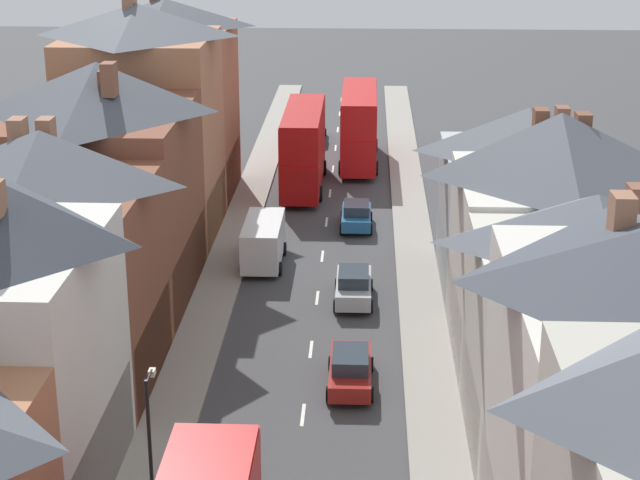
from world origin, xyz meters
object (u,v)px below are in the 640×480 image
object	(u,v)px
car_near_blue	(354,285)
car_parked_left_a	(350,368)
car_near_silver	(313,130)
double_decker_bus_lead	(359,125)
delivery_van	(263,241)
car_parked_left_b	(356,215)
street_lamp	(151,444)
double_decker_bus_far_approaching	(303,147)

from	to	relation	value
car_near_blue	car_parked_left_a	size ratio (longest dim) A/B	0.98
car_near_blue	car_near_silver	distance (m)	32.85
double_decker_bus_lead	car_near_blue	size ratio (longest dim) A/B	2.45
delivery_van	car_parked_left_a	bearing A→B (deg)	-70.79
car_parked_left_b	car_near_blue	bearing A→B (deg)	-90.00
delivery_van	street_lamp	distance (m)	24.70
car_near_blue	car_parked_left_b	size ratio (longest dim) A/B	1.11
double_decker_bus_lead	car_near_silver	xyz separation A→B (m)	(-3.59, 6.69, -1.99)
car_parked_left_a	double_decker_bus_lead	bearing A→B (deg)	90.01
car_near_silver	car_parked_left_a	bearing A→B (deg)	-85.07
double_decker_bus_far_approaching	car_near_blue	xyz separation A→B (m)	(3.61, -19.57, -1.97)
street_lamp	double_decker_bus_far_approaching	bearing A→B (deg)	86.44
car_near_silver	delivery_van	size ratio (longest dim) A/B	0.84
car_near_silver	car_near_blue	bearing A→B (deg)	-83.71
car_parked_left_b	delivery_van	bearing A→B (deg)	-127.78
double_decker_bus_far_approaching	delivery_van	size ratio (longest dim) A/B	2.08
car_near_silver	car_parked_left_b	distance (m)	21.66
street_lamp	delivery_van	bearing A→B (deg)	87.32
street_lamp	double_decker_bus_lead	bearing A→B (deg)	82.45
double_decker_bus_far_approaching	car_near_silver	bearing A→B (deg)	89.96
car_near_silver	car_parked_left_a	distance (m)	41.90
car_parked_left_a	car_parked_left_b	xyz separation A→B (m)	(0.00, 20.39, 0.00)
car_parked_left_a	delivery_van	distance (m)	14.90
double_decker_bus_lead	car_near_blue	world-z (taller)	double_decker_bus_lead
double_decker_bus_lead	car_near_blue	bearing A→B (deg)	-89.98
car_near_blue	car_near_silver	xyz separation A→B (m)	(-3.60, 32.65, -0.01)
car_parked_left_a	car_parked_left_b	world-z (taller)	car_parked_left_b
car_near_silver	delivery_van	world-z (taller)	delivery_van
double_decker_bus_lead	street_lamp	size ratio (longest dim) A/B	1.96
car_near_blue	street_lamp	world-z (taller)	street_lamp
double_decker_bus_lead	car_near_blue	distance (m)	26.04
car_near_blue	car_parked_left_a	xyz separation A→B (m)	(-0.00, -9.09, -0.03)
car_parked_left_a	delivery_van	world-z (taller)	delivery_van
double_decker_bus_far_approaching	car_parked_left_b	distance (m)	9.25
car_parked_left_a	delivery_van	bearing A→B (deg)	109.21
double_decker_bus_lead	car_parked_left_a	xyz separation A→B (m)	(0.01, -35.06, -2.01)
car_near_blue	car_near_silver	bearing A→B (deg)	96.29
double_decker_bus_lead	car_parked_left_b	world-z (taller)	double_decker_bus_lead
double_decker_bus_lead	delivery_van	world-z (taller)	double_decker_bus_lead
car_near_blue	car_parked_left_b	world-z (taller)	car_near_blue
car_parked_left_b	delivery_van	size ratio (longest dim) A/B	0.76
delivery_van	double_decker_bus_lead	bearing A→B (deg)	76.88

